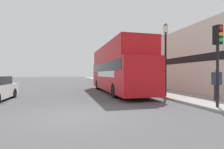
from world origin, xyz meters
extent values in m
plane|color=#4C4C4F|center=(0.00, 21.00, 0.00)|extent=(144.00, 144.00, 0.00)
cube|color=#999993|center=(7.43, 18.00, 0.07)|extent=(3.31, 108.00, 0.14)
cube|color=beige|center=(12.09, 5.78, 2.74)|extent=(6.00, 11.75, 5.48)
cube|color=black|center=(9.14, 5.78, 2.80)|extent=(0.12, 11.16, 0.55)
cube|color=brown|center=(12.09, 24.18, 2.87)|extent=(6.00, 23.99, 5.74)
pyramid|color=#473D38|center=(12.09, 24.18, 7.15)|extent=(6.00, 23.99, 2.83)
cube|color=red|center=(3.82, 7.76, 1.49)|extent=(2.74, 11.23, 2.43)
cube|color=white|center=(3.83, 7.20, 1.61)|extent=(2.67, 6.20, 0.45)
cube|color=black|center=(3.82, 7.76, 2.20)|extent=(2.75, 10.34, 0.70)
cube|color=red|center=(3.82, 7.76, 2.75)|extent=(2.72, 10.34, 0.10)
cube|color=red|center=(2.59, 7.74, 3.42)|extent=(0.25, 10.29, 1.23)
cube|color=red|center=(5.05, 7.78, 3.42)|extent=(0.25, 10.29, 1.23)
cube|color=red|center=(3.91, 2.65, 3.42)|extent=(2.54, 0.12, 1.23)
cube|color=red|center=(3.74, 12.12, 3.42)|extent=(2.56, 1.61, 1.23)
cylinder|color=black|center=(2.62, 11.21, 0.50)|extent=(0.30, 1.00, 1.00)
cylinder|color=black|center=(4.90, 11.25, 0.50)|extent=(0.30, 1.00, 1.00)
cylinder|color=black|center=(2.74, 4.50, 0.50)|extent=(0.30, 1.00, 1.00)
cylinder|color=black|center=(5.02, 4.54, 0.50)|extent=(0.30, 1.00, 1.00)
cube|color=#9E9EA3|center=(4.69, 16.11, 0.54)|extent=(1.92, 4.52, 0.70)
cube|color=black|center=(4.68, 15.98, 1.18)|extent=(1.59, 2.21, 0.57)
cylinder|color=black|center=(4.00, 17.53, 0.35)|extent=(0.24, 0.70, 0.69)
cylinder|color=black|center=(5.53, 17.44, 0.35)|extent=(0.24, 0.70, 0.69)
cylinder|color=black|center=(3.84, 14.79, 0.35)|extent=(0.24, 0.70, 0.69)
cylinder|color=black|center=(5.37, 14.70, 0.35)|extent=(0.24, 0.70, 0.69)
cylinder|color=black|center=(-3.91, 6.14, 0.32)|extent=(0.20, 0.64, 0.63)
cylinder|color=#232328|center=(7.71, 1.21, 0.58)|extent=(0.13, 0.13, 0.88)
cylinder|color=#232328|center=(7.90, 1.21, 0.58)|extent=(0.13, 0.13, 0.88)
cube|color=#2D3856|center=(7.80, 1.21, 1.37)|extent=(0.48, 0.26, 0.70)
sphere|color=tan|center=(7.80, 1.21, 1.85)|extent=(0.24, 0.24, 0.24)
cylinder|color=black|center=(6.24, -0.43, 1.54)|extent=(0.12, 0.12, 2.81)
cube|color=black|center=(6.24, -0.43, 3.37)|extent=(0.28, 0.31, 0.85)
sphere|color=red|center=(6.24, -0.59, 3.63)|extent=(0.19, 0.19, 0.19)
sphere|color=orange|center=(6.24, -0.59, 3.37)|extent=(0.19, 0.19, 0.19)
sphere|color=green|center=(6.24, -0.59, 3.12)|extent=(0.19, 0.19, 0.19)
cylinder|color=black|center=(6.18, 3.84, 2.30)|extent=(0.13, 0.13, 4.31)
cylinder|color=silver|center=(6.18, 3.84, 4.68)|extent=(0.32, 0.32, 0.45)
cone|color=black|center=(6.18, 3.84, 5.01)|extent=(0.35, 0.35, 0.22)
cylinder|color=black|center=(6.46, 10.94, 2.09)|extent=(0.13, 0.13, 3.90)
cylinder|color=silver|center=(6.46, 10.94, 4.27)|extent=(0.32, 0.32, 0.45)
cone|color=black|center=(6.46, 10.94, 4.60)|extent=(0.35, 0.35, 0.22)
camera|label=1|loc=(-0.17, -6.92, 1.63)|focal=28.00mm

